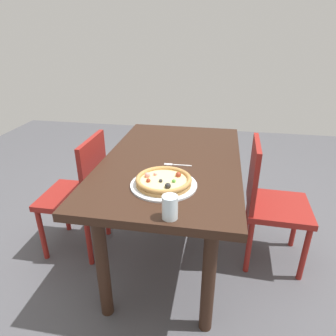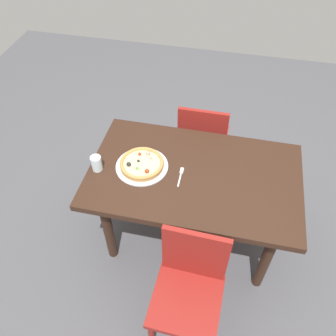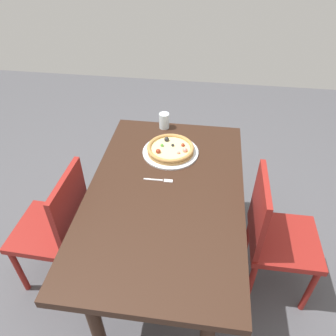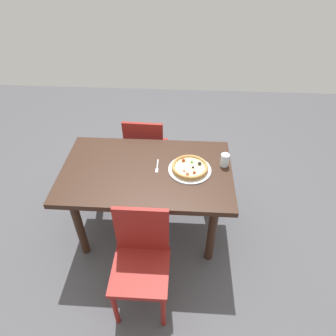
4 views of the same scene
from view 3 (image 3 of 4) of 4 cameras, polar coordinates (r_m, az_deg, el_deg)
ground_plane at (r=2.35m, az=-0.40°, el=-17.45°), size 6.00×6.00×0.00m
dining_table at (r=1.83m, az=-0.49°, el=-6.40°), size 1.37×0.84×0.75m
chair_near at (r=2.07m, az=-18.73°, el=-9.56°), size 0.41×0.41×0.86m
chair_far at (r=2.02m, az=18.06°, el=-10.92°), size 0.40×0.40×0.86m
plate at (r=2.02m, az=0.44°, el=2.82°), size 0.35×0.35×0.01m
pizza at (r=2.01m, az=0.45°, el=3.40°), size 0.29×0.29×0.05m
fork at (r=1.83m, az=-1.27°, el=-2.14°), size 0.02×0.17×0.00m
drinking_glass at (r=2.23m, az=-0.68°, el=8.27°), size 0.07×0.07×0.11m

